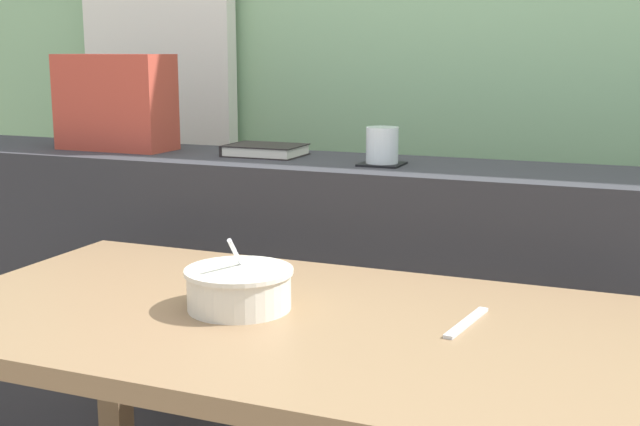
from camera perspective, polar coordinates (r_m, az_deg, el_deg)
The scene contains 9 objects.
curtain_left_panel at distance 2.88m, azimuth -11.20°, elevation 12.93°, with size 0.56×0.06×2.50m, color silver.
dark_console_ledge at distance 2.11m, azimuth 4.34°, elevation -8.55°, with size 2.80×0.37×0.88m, color #2D2D33.
breakfast_table at distance 1.48m, azimuth -3.41°, elevation -10.73°, with size 1.23×0.70×0.71m.
coaster_square at distance 1.98m, azimuth 4.23°, elevation 3.40°, with size 0.10×0.10×0.01m, color black.
juice_glass at distance 1.98m, azimuth 4.25°, elevation 4.59°, with size 0.08×0.08×0.09m.
closed_book at distance 2.16m, azimuth -3.85°, elevation 4.36°, with size 0.20×0.14×0.03m.
throw_pillow at distance 2.35m, azimuth -13.98°, elevation 7.45°, with size 0.32×0.14×0.26m, color #B74233.
soup_bowl at distance 1.46m, azimuth -5.62°, elevation -5.27°, with size 0.19×0.19×0.13m.
fork_utensil at distance 1.40m, azimuth 10.12°, elevation -7.47°, with size 0.02×0.17×0.01m, color silver.
Camera 1 is at (0.61, -1.34, 1.15)m, focal length 46.23 mm.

